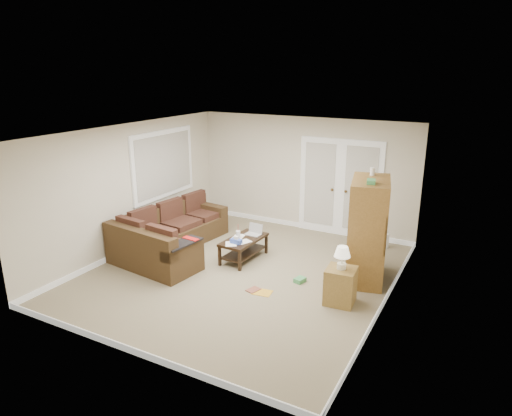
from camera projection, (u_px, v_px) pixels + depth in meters
The scene contains 17 objects.
floor at pixel (242, 273), 8.11m from camera, with size 5.50×5.50×0.00m, color gray.
ceiling at pixel (241, 132), 7.37m from camera, with size 5.00×5.50×0.02m, color white.
wall_left at pixel (130, 188), 8.87m from camera, with size 0.02×5.50×2.50m, color beige.
wall_right at pixel (391, 230), 6.62m from camera, with size 0.02×5.50×2.50m, color beige.
wall_back at pixel (304, 174), 10.06m from camera, with size 5.00×0.02×2.50m, color beige.
wall_front at pixel (127, 265), 5.42m from camera, with size 5.00×0.02×2.50m, color beige.
baseboards at pixel (242, 271), 8.10m from camera, with size 5.00×5.50×0.10m, color white, non-canonical shape.
french_doors at pixel (340, 188), 9.71m from camera, with size 1.80×0.05×2.13m.
window_left at pixel (164, 164), 9.60m from camera, with size 0.05×1.92×1.42m.
sectional_sofa at pixel (168, 238), 8.91m from camera, with size 1.83×2.80×0.81m.
coffee_table at pixel (244, 248), 8.65m from camera, with size 0.57×1.06×0.70m.
tv_armoire at pixel (367, 230), 7.67m from camera, with size 0.83×1.20×1.89m.
side_cabinet at pixel (341, 283), 7.00m from camera, with size 0.48×0.48×0.93m.
space_heater at pixel (385, 241), 9.20m from camera, with size 0.12×0.10×0.30m, color white.
floor_magazine at pixel (262, 292), 7.41m from camera, with size 0.31×0.24×0.01m, color gold.
floor_greenbox at pixel (300, 280), 7.76m from camera, with size 0.14×0.19×0.08m, color #459857.
floor_book at pixel (250, 288), 7.54m from camera, with size 0.16×0.22×0.02m, color brown.
Camera 1 is at (3.71, -6.42, 3.50)m, focal length 32.00 mm.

